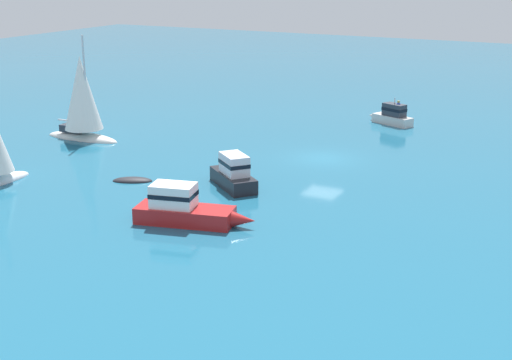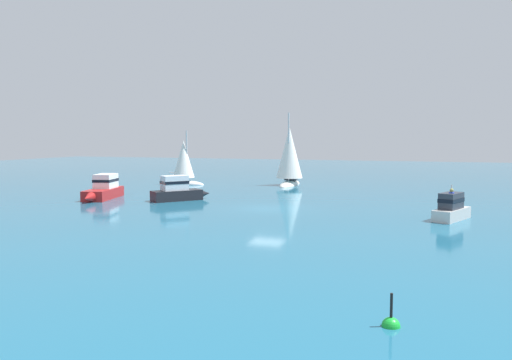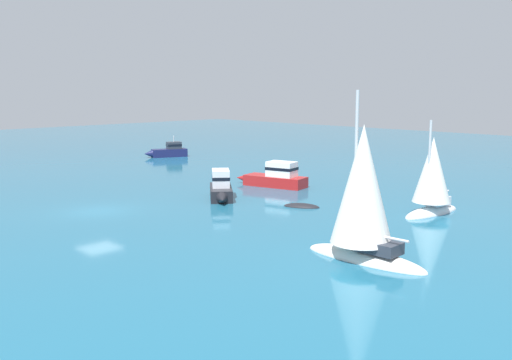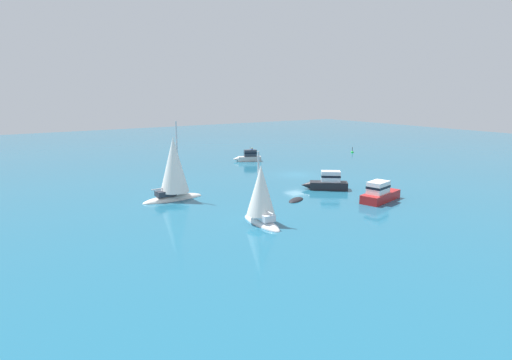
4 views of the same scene
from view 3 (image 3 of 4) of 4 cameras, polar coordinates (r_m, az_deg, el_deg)
The scene contains 7 objects.
ground_plane at distance 39.64m, azimuth -15.15°, elevation -2.96°, with size 160.00×160.00×0.00m, color #1E607F.
cabin_cruiser at distance 68.88m, azimuth -8.57°, elevation 2.81°, with size 2.92×5.06×2.50m.
powerboat at distance 47.72m, azimuth 1.89°, elevation 0.32°, with size 6.50×3.01×2.08m.
launch at distance 42.45m, azimuth -3.44°, elevation -0.74°, with size 4.73×4.19×2.09m.
skiff at distance 39.76m, azimuth 4.49°, elevation -2.63°, with size 2.71×2.07×0.50m.
sailboat at distance 38.84m, azimuth 16.84°, elevation -0.06°, with size 2.56×5.40×6.48m.
ketch at distance 27.56m, azimuth 10.43°, elevation -1.93°, with size 6.47×2.97×8.42m.
Camera 3 is at (-33.87, 18.98, 8.02)m, focal length 40.97 mm.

